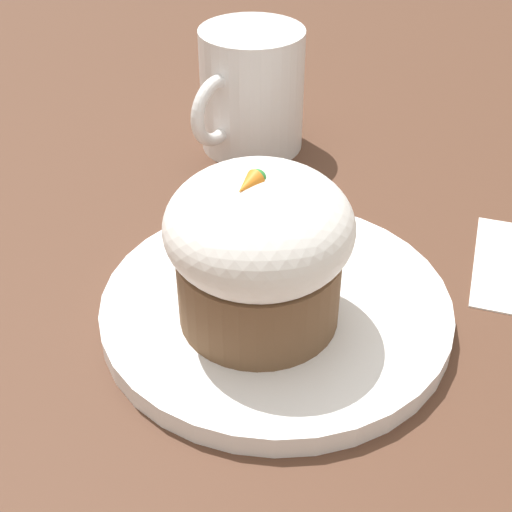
{
  "coord_description": "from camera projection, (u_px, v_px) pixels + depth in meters",
  "views": [
    {
      "loc": [
        0.28,
        0.18,
        0.3
      ],
      "look_at": [
        0.02,
        -0.0,
        0.06
      ],
      "focal_mm": 50.0,
      "sensor_mm": 36.0,
      "label": 1
    }
  ],
  "objects": [
    {
      "name": "spoon",
      "position": [
        271.0,
        285.0,
        0.44
      ],
      "size": [
        0.13,
        0.07,
        0.01
      ],
      "color": "silver",
      "rests_on": "dessert_plate"
    },
    {
      "name": "carrot_cake",
      "position": [
        256.0,
        247.0,
        0.39
      ],
      "size": [
        0.1,
        0.1,
        0.1
      ],
      "color": "brown",
      "rests_on": "dessert_plate"
    },
    {
      "name": "dessert_plate",
      "position": [
        276.0,
        307.0,
        0.44
      ],
      "size": [
        0.21,
        0.21,
        0.01
      ],
      "color": "white",
      "rests_on": "ground_plane"
    },
    {
      "name": "coffee_cup",
      "position": [
        250.0,
        91.0,
        0.59
      ],
      "size": [
        0.12,
        0.09,
        0.1
      ],
      "color": "white",
      "rests_on": "ground_plane"
    },
    {
      "name": "ground_plane",
      "position": [
        276.0,
        316.0,
        0.44
      ],
      "size": [
        4.0,
        4.0,
        0.0
      ],
      "primitive_type": "plane",
      "color": "#513323"
    }
  ]
}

